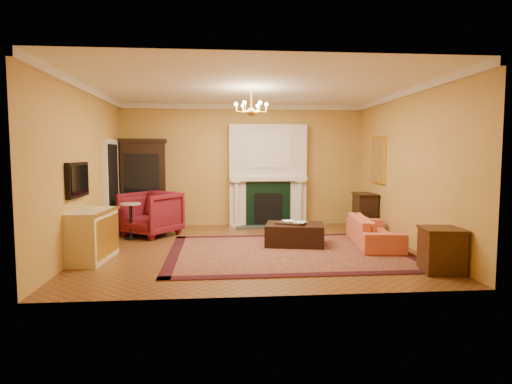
{
  "coord_description": "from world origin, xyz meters",
  "views": [
    {
      "loc": [
        -0.6,
        -7.93,
        1.77
      ],
      "look_at": [
        0.11,
        0.3,
        1.04
      ],
      "focal_mm": 30.0,
      "sensor_mm": 36.0,
      "label": 1
    }
  ],
  "objects": [
    {
      "name": "topiary_right",
      "position": [
        1.14,
        2.53,
        1.48
      ],
      "size": [
        0.17,
        0.17,
        0.45
      ],
      "color": "gray",
      "rests_on": "fireplace"
    },
    {
      "name": "pedestal_table",
      "position": [
        -2.45,
        1.12,
        0.44
      ],
      "size": [
        0.42,
        0.42,
        0.76
      ],
      "color": "black",
      "rests_on": "floor"
    },
    {
      "name": "wall_right",
      "position": [
        3.01,
        0.0,
        1.5
      ],
      "size": [
        0.02,
        5.5,
        3.0
      ],
      "primitive_type": "cube",
      "color": "#D0924A",
      "rests_on": "floor"
    },
    {
      "name": "wall_back",
      "position": [
        0.0,
        2.76,
        1.5
      ],
      "size": [
        6.0,
        0.02,
        3.0
      ],
      "primitive_type": "cube",
      "color": "#D0924A",
      "rests_on": "floor"
    },
    {
      "name": "doorway",
      "position": [
        -2.95,
        1.7,
        1.05
      ],
      "size": [
        0.08,
        1.05,
        2.1
      ],
      "color": "silver",
      "rests_on": "wall_left"
    },
    {
      "name": "leather_ottoman",
      "position": [
        0.86,
        0.19,
        0.22
      ],
      "size": [
        1.25,
        1.01,
        0.41
      ],
      "primitive_type": "cube",
      "rotation": [
        0.0,
        0.0,
        -0.2
      ],
      "color": "black",
      "rests_on": "oriental_rug"
    },
    {
      "name": "coral_sofa",
      "position": [
        2.4,
        0.07,
        0.38
      ],
      "size": [
        0.81,
        1.98,
        0.75
      ],
      "primitive_type": "imported",
      "rotation": [
        0.0,
        0.0,
        1.44
      ],
      "color": "#D26142",
      "rests_on": "floor"
    },
    {
      "name": "book_b",
      "position": [
        0.86,
        0.12,
        0.6
      ],
      "size": [
        0.19,
        0.12,
        0.28
      ],
      "primitive_type": "imported",
      "rotation": [
        0.0,
        0.0,
        -0.52
      ],
      "color": "gray",
      "rests_on": "ottoman_tray"
    },
    {
      "name": "commode",
      "position": [
        -2.73,
        -0.68,
        0.42
      ],
      "size": [
        0.63,
        1.18,
        0.85
      ],
      "primitive_type": "cube",
      "rotation": [
        0.0,
        0.0,
        -0.09
      ],
      "color": "beige",
      "rests_on": "floor"
    },
    {
      "name": "wall_front",
      "position": [
        0.0,
        -2.76,
        1.5
      ],
      "size": [
        6.0,
        0.02,
        3.0
      ],
      "primitive_type": "cube",
      "color": "#D0924A",
      "rests_on": "floor"
    },
    {
      "name": "console_table",
      "position": [
        2.78,
        1.69,
        0.42
      ],
      "size": [
        0.5,
        0.79,
        0.84
      ],
      "primitive_type": "cube",
      "rotation": [
        0.0,
        0.0,
        -0.1
      ],
      "color": "black",
      "rests_on": "floor"
    },
    {
      "name": "china_cabinet",
      "position": [
        -2.4,
        2.49,
        1.02
      ],
      "size": [
        1.07,
        0.57,
        2.05
      ],
      "primitive_type": "cube",
      "rotation": [
        0.0,
        0.0,
        0.11
      ],
      "color": "black",
      "rests_on": "floor"
    },
    {
      "name": "wingback_armchair",
      "position": [
        -2.09,
        1.47,
        0.53
      ],
      "size": [
        1.4,
        1.39,
        1.06
      ],
      "primitive_type": "imported",
      "rotation": [
        0.0,
        0.0,
        -0.64
      ],
      "color": "maroon",
      "rests_on": "floor"
    },
    {
      "name": "wall_left",
      "position": [
        -3.01,
        0.0,
        1.5
      ],
      "size": [
        0.02,
        5.5,
        3.0
      ],
      "primitive_type": "cube",
      "color": "#D0924A",
      "rests_on": "floor"
    },
    {
      "name": "tv_panel",
      "position": [
        -2.95,
        -0.6,
        1.35
      ],
      "size": [
        0.09,
        0.95,
        0.58
      ],
      "color": "black",
      "rests_on": "wall_left"
    },
    {
      "name": "book_a",
      "position": [
        0.64,
        0.2,
        0.6
      ],
      "size": [
        0.21,
        0.05,
        0.28
      ],
      "primitive_type": "imported",
      "rotation": [
        0.0,
        0.0,
        0.1
      ],
      "color": "gray",
      "rests_on": "ottoman_tray"
    },
    {
      "name": "ottoman_tray",
      "position": [
        0.78,
        0.19,
        0.45
      ],
      "size": [
        0.63,
        0.59,
        0.03
      ],
      "primitive_type": "cube",
      "rotation": [
        0.0,
        0.0,
        -0.53
      ],
      "color": "black",
      "rests_on": "leather_ottoman"
    },
    {
      "name": "crown_molding",
      "position": [
        0.0,
        0.96,
        2.94
      ],
      "size": [
        6.0,
        5.5,
        0.12
      ],
      "color": "silver",
      "rests_on": "ceiling"
    },
    {
      "name": "chandelier",
      "position": [
        -0.0,
        0.0,
        2.61
      ],
      "size": [
        0.63,
        0.55,
        0.53
      ],
      "color": "gold",
      "rests_on": "ceiling"
    },
    {
      "name": "gilt_mirror",
      "position": [
        2.97,
        1.4,
        1.65
      ],
      "size": [
        0.06,
        0.76,
        1.05
      ],
      "color": "yellow",
      "rests_on": "wall_right"
    },
    {
      "name": "floor",
      "position": [
        0.0,
        0.0,
        -0.01
      ],
      "size": [
        6.0,
        5.5,
        0.02
      ],
      "primitive_type": "cube",
      "color": "brown",
      "rests_on": "ground"
    },
    {
      "name": "ceiling",
      "position": [
        0.0,
        0.0,
        3.01
      ],
      "size": [
        6.0,
        5.5,
        0.02
      ],
      "primitive_type": "cube",
      "color": "white",
      "rests_on": "wall_back"
    },
    {
      "name": "oriental_rug",
      "position": [
        0.65,
        -0.37,
        0.01
      ],
      "size": [
        4.32,
        3.25,
        0.02
      ],
      "primitive_type": "cube",
      "rotation": [
        0.0,
        0.0,
        0.01
      ],
      "color": "#440E0E",
      "rests_on": "floor"
    },
    {
      "name": "end_table",
      "position": [
        2.72,
        -1.89,
        0.32
      ],
      "size": [
        0.63,
        0.63,
        0.64
      ],
      "primitive_type": "cube",
      "rotation": [
        0.0,
        0.0,
        -0.15
      ],
      "color": "#3C2410",
      "rests_on": "floor"
    },
    {
      "name": "topiary_left",
      "position": [
        -0.17,
        2.53,
        1.49
      ],
      "size": [
        0.18,
        0.18,
        0.47
      ],
      "color": "gray",
      "rests_on": "fireplace"
    },
    {
      "name": "fireplace",
      "position": [
        0.6,
        2.57,
        1.19
      ],
      "size": [
        1.9,
        0.7,
        2.5
      ],
      "color": "silver",
      "rests_on": "wall_back"
    }
  ]
}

